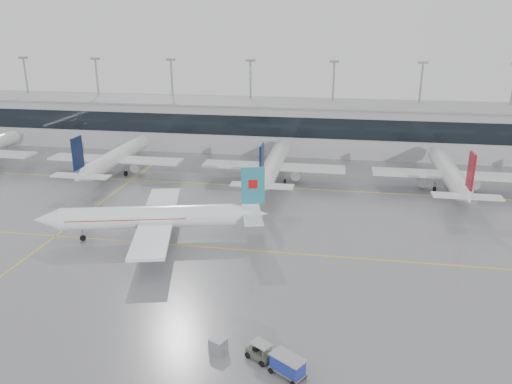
% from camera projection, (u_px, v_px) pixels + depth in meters
% --- Properties ---
extents(ground, '(320.00, 320.00, 0.00)m').
position_uv_depth(ground, '(242.00, 250.00, 73.69)').
color(ground, gray).
rests_on(ground, ground).
extents(taxi_line_main, '(120.00, 0.25, 0.01)m').
position_uv_depth(taxi_line_main, '(242.00, 250.00, 73.69)').
color(taxi_line_main, yellow).
rests_on(taxi_line_main, ground).
extents(taxi_line_north, '(120.00, 0.25, 0.01)m').
position_uv_depth(taxi_line_north, '(271.00, 187.00, 101.68)').
color(taxi_line_north, yellow).
rests_on(taxi_line_north, ground).
extents(taxi_line_cross, '(0.25, 60.00, 0.01)m').
position_uv_depth(taxi_line_cross, '(99.00, 204.00, 92.44)').
color(taxi_line_cross, yellow).
rests_on(taxi_line_cross, ground).
extents(terminal, '(180.00, 15.00, 12.00)m').
position_uv_depth(terminal, '(288.00, 127.00, 129.60)').
color(terminal, '#A3A3A7').
rests_on(terminal, ground).
extents(terminal_glass, '(180.00, 0.20, 5.00)m').
position_uv_depth(terminal_glass, '(285.00, 127.00, 122.07)').
color(terminal_glass, black).
rests_on(terminal_glass, ground).
extents(terminal_roof, '(182.00, 16.00, 0.40)m').
position_uv_depth(terminal_roof, '(289.00, 103.00, 127.60)').
color(terminal_roof, gray).
rests_on(terminal_roof, ground).
extents(light_masts, '(156.40, 1.00, 22.60)m').
position_uv_depth(light_masts, '(291.00, 96.00, 132.83)').
color(light_masts, gray).
rests_on(light_masts, ground).
extents(air_canada_jet, '(35.44, 28.61, 11.16)m').
position_uv_depth(air_canada_jet, '(156.00, 217.00, 76.49)').
color(air_canada_jet, white).
rests_on(air_canada_jet, ground).
extents(parked_jet_b, '(29.64, 36.96, 11.72)m').
position_uv_depth(parked_jet_b, '(116.00, 158.00, 109.48)').
color(parked_jet_b, silver).
rests_on(parked_jet_b, ground).
extents(parked_jet_c, '(29.64, 36.96, 11.72)m').
position_uv_depth(parked_jet_c, '(273.00, 165.00, 103.93)').
color(parked_jet_c, silver).
rests_on(parked_jet_c, ground).
extents(parked_jet_d, '(29.64, 36.96, 11.72)m').
position_uv_depth(parked_jet_d, '(449.00, 173.00, 98.38)').
color(parked_jet_d, silver).
rests_on(parked_jet_d, ground).
extents(baggage_tug, '(3.74, 2.86, 1.90)m').
position_uv_depth(baggage_tug, '(260.00, 353.00, 49.60)').
color(baggage_tug, '#3E4538').
rests_on(baggage_tug, ground).
extents(baggage_cart, '(3.84, 3.40, 2.10)m').
position_uv_depth(baggage_cart, '(288.00, 365.00, 47.10)').
color(baggage_cart, gray).
rests_on(baggage_cart, ground).
extents(gse_unit, '(1.96, 1.91, 1.51)m').
position_uv_depth(gse_unit, '(218.00, 345.00, 50.68)').
color(gse_unit, gray).
rests_on(gse_unit, ground).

